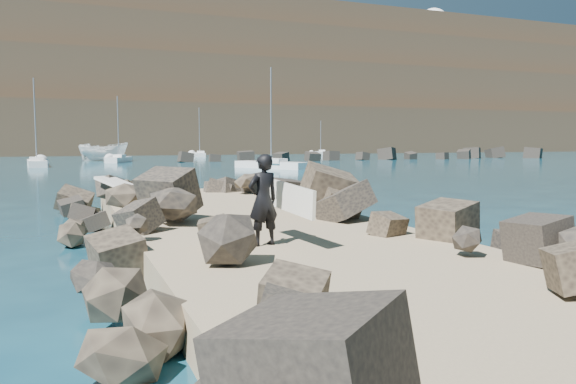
% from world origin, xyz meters
% --- Properties ---
extents(ground, '(800.00, 800.00, 0.00)m').
position_xyz_m(ground, '(0.00, 0.00, 0.00)').
color(ground, '#0F384C').
rests_on(ground, ground).
extents(jetty, '(6.00, 26.00, 0.60)m').
position_xyz_m(jetty, '(0.00, -2.00, 0.30)').
color(jetty, '#8C7759').
rests_on(jetty, ground).
extents(riprap_left, '(2.60, 22.00, 1.00)m').
position_xyz_m(riprap_left, '(-2.90, -1.50, 0.50)').
color(riprap_left, black).
rests_on(riprap_left, ground).
extents(riprap_right, '(2.60, 22.00, 1.00)m').
position_xyz_m(riprap_right, '(2.90, -1.50, 0.50)').
color(riprap_right, black).
rests_on(riprap_right, ground).
extents(breakwater_secondary, '(52.00, 4.00, 1.20)m').
position_xyz_m(breakwater_secondary, '(35.00, 55.00, 0.60)').
color(breakwater_secondary, black).
rests_on(breakwater_secondary, ground).
extents(headland, '(360.00, 140.00, 32.00)m').
position_xyz_m(headland, '(10.00, 160.00, 16.00)').
color(headland, '#2D4919').
rests_on(headland, ground).
extents(surfboard_resting, '(1.90, 2.53, 0.09)m').
position_xyz_m(surfboard_resting, '(-2.50, 5.46, 1.04)').
color(surfboard_resting, white).
rests_on(surfboard_resting, riprap_left).
extents(boat_imported, '(6.38, 3.03, 2.37)m').
position_xyz_m(boat_imported, '(0.48, 64.90, 1.19)').
color(boat_imported, white).
rests_on(boat_imported, ground).
extents(surfer_with_board, '(0.96, 2.11, 1.70)m').
position_xyz_m(surfer_with_board, '(-0.77, -1.86, 1.46)').
color(surfer_with_board, black).
rests_on(surfer_with_board, jetty).
extents(radome, '(10.87, 10.87, 17.20)m').
position_xyz_m(radome, '(118.24, 157.37, 42.00)').
color(radome, white).
rests_on(radome, headland).
extents(sailboat_f, '(2.14, 5.29, 6.43)m').
position_xyz_m(sailboat_f, '(39.78, 82.58, 0.35)').
color(sailboat_f, white).
rests_on(sailboat_f, ground).
extents(sailboat_c, '(5.23, 7.80, 9.44)m').
position_xyz_m(sailboat_c, '(13.60, 37.34, 0.35)').
color(sailboat_c, white).
rests_on(sailboat_c, ground).
extents(sailboat_b, '(3.74, 6.73, 8.06)m').
position_xyz_m(sailboat_b, '(1.83, 58.77, 0.35)').
color(sailboat_b, white).
rests_on(sailboat_b, ground).
extents(sailboat_d, '(2.53, 6.89, 8.16)m').
position_xyz_m(sailboat_d, '(16.42, 79.53, 0.35)').
color(sailboat_d, white).
rests_on(sailboat_d, ground).
extents(sailboat_a, '(2.19, 7.60, 8.99)m').
position_xyz_m(sailboat_a, '(-6.89, 50.40, 0.35)').
color(sailboat_a, white).
rests_on(sailboat_a, ground).
extents(headland_buildings, '(137.50, 30.50, 5.00)m').
position_xyz_m(headland_buildings, '(16.81, 152.19, 33.97)').
color(headland_buildings, white).
rests_on(headland_buildings, headland).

